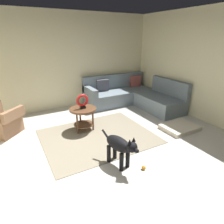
# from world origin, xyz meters

# --- Properties ---
(ground_plane) EXTENTS (6.00, 6.00, 0.10)m
(ground_plane) POSITION_xyz_m (0.00, 0.00, -0.05)
(ground_plane) COLOR beige
(wall_back) EXTENTS (6.00, 0.12, 2.70)m
(wall_back) POSITION_xyz_m (0.00, 2.94, 1.35)
(wall_back) COLOR beige
(wall_back) RESTS_ON ground_plane
(wall_right) EXTENTS (0.12, 6.00, 2.70)m
(wall_right) POSITION_xyz_m (2.94, 0.00, 1.35)
(wall_right) COLOR beige
(wall_right) RESTS_ON ground_plane
(area_rug) EXTENTS (2.30, 1.90, 0.01)m
(area_rug) POSITION_xyz_m (0.15, 0.70, 0.01)
(area_rug) COLOR gray
(area_rug) RESTS_ON ground_plane
(sectional_couch) EXTENTS (2.20, 2.25, 0.88)m
(sectional_couch) POSITION_xyz_m (1.99, 2.02, 0.29)
(sectional_couch) COLOR slate
(sectional_couch) RESTS_ON ground_plane
(armchair) EXTENTS (0.99, 0.99, 0.88)m
(armchair) POSITION_xyz_m (-1.66, 1.80, 0.32)
(armchair) COLOR #936B4C
(armchair) RESTS_ON ground_plane
(side_table) EXTENTS (0.60, 0.60, 0.54)m
(side_table) POSITION_xyz_m (-0.00, 1.13, 0.42)
(side_table) COLOR brown
(side_table) RESTS_ON ground_plane
(torus_sculpture) EXTENTS (0.28, 0.08, 0.33)m
(torus_sculpture) POSITION_xyz_m (-0.00, 1.13, 0.71)
(torus_sculpture) COLOR black
(torus_sculpture) RESTS_ON side_table
(dog_bed_mat) EXTENTS (0.80, 0.60, 0.09)m
(dog_bed_mat) POSITION_xyz_m (1.98, 0.08, 0.04)
(dog_bed_mat) COLOR beige
(dog_bed_mat) RESTS_ON ground_plane
(dog) EXTENTS (0.33, 0.84, 0.63)m
(dog) POSITION_xyz_m (0.05, -0.40, 0.38)
(dog) COLOR black
(dog) RESTS_ON ground_plane
(dog_toy_ball) EXTENTS (0.07, 0.07, 0.07)m
(dog_toy_ball) POSITION_xyz_m (0.33, -0.68, 0.04)
(dog_toy_ball) COLOR orange
(dog_toy_ball) RESTS_ON ground_plane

